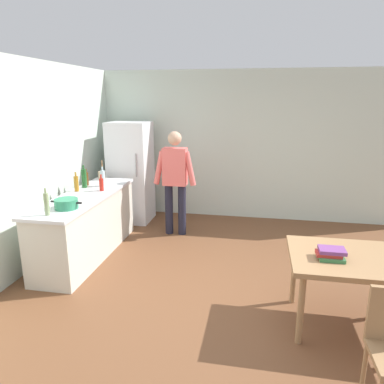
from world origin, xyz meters
The scene contains 16 objects.
ground_plane centered at (0.00, 0.00, 0.00)m, with size 14.00×14.00×0.00m, color brown.
wall_back centered at (0.00, 3.00, 1.35)m, with size 6.40×0.12×2.70m, color silver.
wall_left centered at (-2.60, 0.20, 1.35)m, with size 0.12×5.60×2.70m, color silver.
kitchen_counter centered at (-2.00, 0.80, 0.45)m, with size 0.64×2.20×0.90m.
refrigerator centered at (-1.90, 2.40, 0.90)m, with size 0.70×0.67×1.80m.
person centered at (-0.95, 1.85, 0.98)m, with size 0.70×0.22×1.70m.
dining_table centered at (1.40, -0.30, 0.67)m, with size 1.40×0.90×0.75m.
cooking_pot centered at (-1.91, 0.17, 0.96)m, with size 0.40×0.28×0.12m.
utensil_jar centered at (-2.16, 1.74, 0.98)m, with size 0.11×0.11×0.32m.
bottle_oil_amber centered at (-2.20, 0.96, 1.02)m, with size 0.06×0.06×0.28m.
bottle_sauce_red centered at (-1.86, 1.06, 1.00)m, with size 0.06×0.06×0.24m.
bottle_vinegar_tall centered at (-1.99, -0.11, 1.04)m, with size 0.06×0.06×0.32m.
bottle_wine_green centered at (-2.19, 1.19, 1.05)m, with size 0.08×0.08×0.34m.
bottle_beer_brown centered at (-2.23, 1.33, 1.01)m, with size 0.06×0.06×0.26m.
bottle_water_clear centered at (-1.95, 1.33, 1.03)m, with size 0.07×0.07×0.30m.
book_stack centered at (1.06, -0.39, 0.80)m, with size 0.26×0.20×0.10m.
Camera 1 is at (0.36, -3.66, 2.20)m, focal length 33.56 mm.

